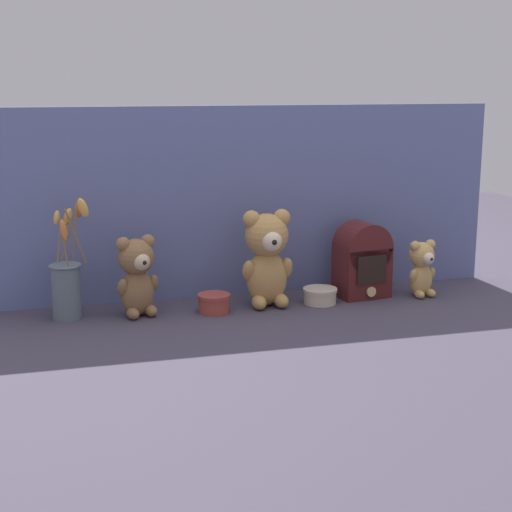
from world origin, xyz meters
The scene contains 9 objects.
ground_plane centered at (0.00, 0.00, 0.00)m, with size 4.00×4.00×0.00m, color #3D3847.
backdrop_wall centered at (0.00, 0.17, 0.29)m, with size 1.61×0.02×0.58m.
teddy_bear_large centered at (0.03, 0.02, 0.15)m, with size 0.15×0.15×0.29m.
teddy_bear_medium centered at (-0.35, 0.02, 0.12)m, with size 0.13×0.12×0.23m.
teddy_bear_small centered at (0.52, -0.01, 0.09)m, with size 0.10×0.09×0.18m.
flower_vase centered at (-0.54, 0.04, 0.10)m, with size 0.12×0.16×0.35m.
vintage_radio centered at (0.34, 0.04, 0.12)m, with size 0.17×0.13×0.23m.
decorative_tin_tall centered at (0.19, 0.00, 0.02)m, with size 0.10×0.10×0.05m.
decorative_tin_short centered at (-0.13, -0.01, 0.03)m, with size 0.09×0.09×0.05m.
Camera 1 is at (-0.58, -2.13, 0.65)m, focal length 55.00 mm.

